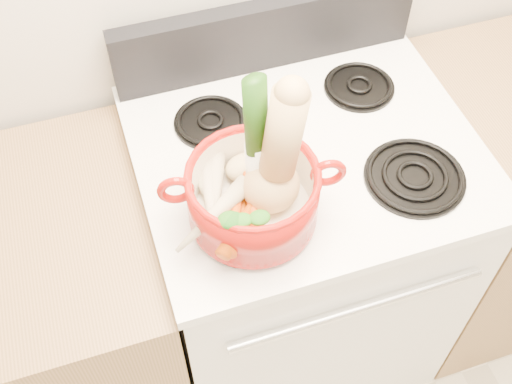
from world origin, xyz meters
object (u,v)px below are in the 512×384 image
object	(u,v)px
stove_body	(297,259)
squash	(272,154)
dutch_oven	(253,195)
leek	(257,141)

from	to	relation	value
stove_body	squash	xyz separation A→B (m)	(-0.14, -0.15, 0.68)
stove_body	squash	bearing A→B (deg)	-133.15
dutch_oven	leek	distance (m)	0.13
stove_body	dutch_oven	world-z (taller)	dutch_oven
stove_body	dutch_oven	xyz separation A→B (m)	(-0.18, -0.15, 0.57)
squash	leek	xyz separation A→B (m)	(-0.02, 0.03, 0.01)
dutch_oven	leek	size ratio (longest dim) A/B	0.83
dutch_oven	leek	bearing A→B (deg)	69.60
stove_body	leek	xyz separation A→B (m)	(-0.16, -0.12, 0.69)
squash	leek	distance (m)	0.04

